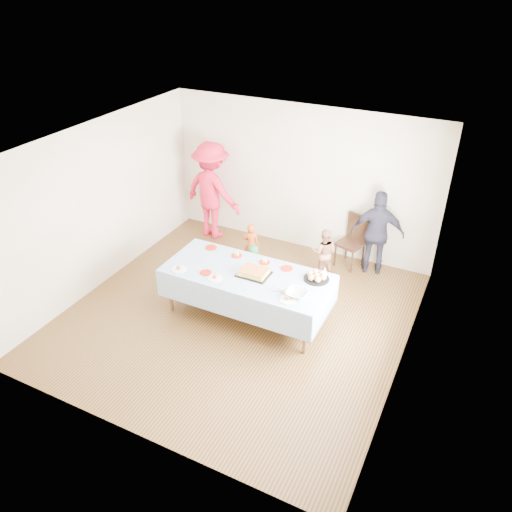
{
  "coord_description": "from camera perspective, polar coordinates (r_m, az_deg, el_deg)",
  "views": [
    {
      "loc": [
        3.0,
        -5.39,
        4.81
      ],
      "look_at": [
        0.18,
        0.3,
        0.97
      ],
      "focal_mm": 35.0,
      "sensor_mm": 36.0,
      "label": 1
    }
  ],
  "objects": [
    {
      "name": "ground",
      "position": [
        7.82,
        -2.19,
        -6.83
      ],
      "size": [
        5.0,
        5.0,
        0.0
      ],
      "primitive_type": "plane",
      "color": "#432713",
      "rests_on": "ground"
    },
    {
      "name": "party_hat",
      "position": [
        7.33,
        7.83,
        -1.77
      ],
      "size": [
        0.1,
        0.1,
        0.17
      ],
      "primitive_type": "cone",
      "color": "silver",
      "rests_on": "party_table"
    },
    {
      "name": "rolls_tray",
      "position": [
        7.27,
        6.94,
        -2.34
      ],
      "size": [
        0.38,
        0.38,
        0.11
      ],
      "color": "black",
      "rests_on": "party_table"
    },
    {
      "name": "plate_red_near",
      "position": [
        7.42,
        -5.77,
        -1.9
      ],
      "size": [
        0.17,
        0.17,
        0.01
      ],
      "primitive_type": "cylinder",
      "color": "#B61D0D",
      "rests_on": "party_table"
    },
    {
      "name": "plate_white_mid",
      "position": [
        7.28,
        -4.69,
        -2.54
      ],
      "size": [
        0.21,
        0.21,
        0.01
      ],
      "primitive_type": "cylinder",
      "color": "white",
      "rests_on": "party_table"
    },
    {
      "name": "plate_red_far_d",
      "position": [
        7.49,
        3.52,
        -1.42
      ],
      "size": [
        0.18,
        0.18,
        0.01
      ],
      "primitive_type": "cylinder",
      "color": "#B61D0D",
      "rests_on": "party_table"
    },
    {
      "name": "fork_pile",
      "position": [
        6.98,
        3.01,
        -3.86
      ],
      "size": [
        0.24,
        0.18,
        0.07
      ],
      "primitive_type": null,
      "color": "white",
      "rests_on": "party_table"
    },
    {
      "name": "toddler_left",
      "position": [
        8.82,
        -0.55,
        1.26
      ],
      "size": [
        0.33,
        0.24,
        0.83
      ],
      "primitive_type": "imported",
      "rotation": [
        0.0,
        0.0,
        3.29
      ],
      "color": "#B94917",
      "rests_on": "ground"
    },
    {
      "name": "plate_red_far_a",
      "position": [
        8.04,
        -5.16,
        0.96
      ],
      "size": [
        0.19,
        0.19,
        0.01
      ],
      "primitive_type": "cylinder",
      "color": "#B61D0D",
      "rests_on": "party_table"
    },
    {
      "name": "toddler_mid",
      "position": [
        8.32,
        -0.27,
        -1.07
      ],
      "size": [
        0.43,
        0.35,
        0.75
      ],
      "primitive_type": "imported",
      "rotation": [
        0.0,
        0.0,
        3.51
      ],
      "color": "#226832",
      "rests_on": "ground"
    },
    {
      "name": "plate_red_far_b",
      "position": [
        7.8,
        -2.22,
        0.04
      ],
      "size": [
        0.17,
        0.17,
        0.01
      ],
      "primitive_type": "cylinder",
      "color": "#B61D0D",
      "rests_on": "party_table"
    },
    {
      "name": "adult_left",
      "position": [
        9.65,
        -5.05,
        7.45
      ],
      "size": [
        1.33,
        0.91,
        1.9
      ],
      "primitive_type": "imported",
      "rotation": [
        0.0,
        0.0,
        2.97
      ],
      "color": "red",
      "rests_on": "ground"
    },
    {
      "name": "party_table",
      "position": [
        7.42,
        -1.07,
        -2.28
      ],
      "size": [
        2.5,
        1.1,
        0.78
      ],
      "color": "#51331B",
      "rests_on": "ground"
    },
    {
      "name": "plate_white_right",
      "position": [
        6.84,
        3.61,
        -4.98
      ],
      "size": [
        0.22,
        0.22,
        0.01
      ],
      "primitive_type": "cylinder",
      "color": "white",
      "rests_on": "party_table"
    },
    {
      "name": "birthday_cake",
      "position": [
        7.32,
        -0.25,
        -1.88
      ],
      "size": [
        0.47,
        0.36,
        0.08
      ],
      "color": "black",
      "rests_on": "party_table"
    },
    {
      "name": "punch_bowl",
      "position": [
        6.91,
        4.69,
        -4.29
      ],
      "size": [
        0.3,
        0.3,
        0.07
      ],
      "primitive_type": "imported",
      "color": "silver",
      "rests_on": "party_table"
    },
    {
      "name": "plate_white_left",
      "position": [
        7.55,
        -8.8,
        -1.49
      ],
      "size": [
        0.22,
        0.22,
        0.01
      ],
      "primitive_type": "cylinder",
      "color": "white",
      "rests_on": "party_table"
    },
    {
      "name": "toddler_right",
      "position": [
        8.63,
        7.75,
        0.41
      ],
      "size": [
        0.5,
        0.44,
        0.88
      ],
      "primitive_type": "imported",
      "rotation": [
        0.0,
        0.0,
        3.43
      ],
      "color": "#AF7252",
      "rests_on": "ground"
    },
    {
      "name": "adult_right",
      "position": [
        8.72,
        13.7,
        2.54
      ],
      "size": [
        0.95,
        0.55,
        1.52
      ],
      "primitive_type": "imported",
      "rotation": [
        0.0,
        0.0,
        3.35
      ],
      "color": "#282736",
      "rests_on": "ground"
    },
    {
      "name": "plate_red_far_c",
      "position": [
        7.62,
        0.99,
        -0.73
      ],
      "size": [
        0.17,
        0.17,
        0.01
      ],
      "primitive_type": "cylinder",
      "color": "#B61D0D",
      "rests_on": "party_table"
    },
    {
      "name": "dining_chair",
      "position": [
        8.98,
        11.07,
        2.05
      ],
      "size": [
        0.52,
        0.52,
        0.95
      ],
      "rotation": [
        0.0,
        0.0,
        -0.3
      ],
      "color": "black",
      "rests_on": "ground"
    },
    {
      "name": "room_walls",
      "position": [
        6.86,
        -2.07,
        4.81
      ],
      "size": [
        5.04,
        5.04,
        2.72
      ],
      "color": "#C1B59E",
      "rests_on": "ground"
    }
  ]
}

